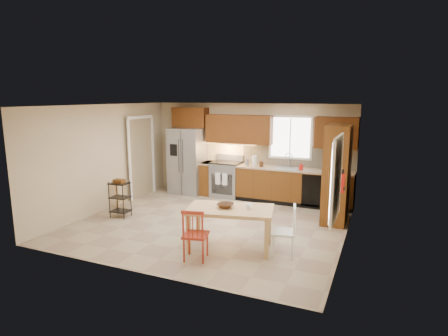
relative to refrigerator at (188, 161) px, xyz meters
name	(u,v)px	position (x,y,z in m)	size (l,w,h in m)	color
floor	(210,223)	(1.70, -2.12, -0.91)	(5.50, 5.50, 0.00)	tan
ceiling	(209,105)	(1.70, -2.12, 1.59)	(5.50, 5.00, 0.02)	silver
wall_back	(250,150)	(1.70, 0.38, 0.34)	(5.50, 0.02, 2.50)	#CCB793
wall_front	(138,195)	(1.70, -4.62, 0.34)	(5.50, 0.02, 2.50)	#CCB793
wall_left	(105,158)	(-1.05, -2.12, 0.34)	(0.02, 5.00, 2.50)	#CCB793
wall_right	(348,177)	(4.45, -2.12, 0.34)	(0.02, 5.00, 2.50)	#CCB793
refrigerator	(188,161)	(0.00, 0.00, 0.00)	(0.92, 0.75, 1.82)	gray
range_stove	(226,180)	(1.15, 0.06, -0.45)	(0.76, 0.63, 0.92)	gray
base_cabinet_narrow	(208,178)	(0.60, 0.08, -0.46)	(0.30, 0.60, 0.90)	brown
base_cabinet_run	(294,186)	(2.99, 0.08, -0.46)	(2.92, 0.60, 0.90)	brown
dishwasher	(314,191)	(3.55, -0.22, -0.46)	(0.60, 0.02, 0.78)	black
backsplash	(297,156)	(2.99, 0.36, 0.27)	(2.92, 0.03, 0.55)	#C5B794
upper_over_fridge	(190,117)	(0.00, 0.20, 1.19)	(1.00, 0.35, 0.55)	#57310E
upper_left_block	(239,129)	(1.45, 0.20, 0.92)	(1.80, 0.35, 0.75)	#57310E
upper_right_block	(337,133)	(3.95, 0.20, 0.92)	(1.00, 0.35, 0.75)	#57310E
window_back	(290,137)	(2.80, 0.35, 0.74)	(1.12, 0.04, 1.12)	white
sink	(287,170)	(2.80, 0.08, -0.05)	(0.62, 0.46, 0.16)	gray
undercab_glow	(228,144)	(1.15, 0.17, 0.52)	(1.60, 0.30, 0.01)	#FFBF66
soap_bottle	(301,166)	(3.18, -0.02, 0.09)	(0.09, 0.09, 0.19)	red
paper_towel	(254,161)	(1.95, 0.03, 0.13)	(0.12, 0.12, 0.28)	white
canister_steel	(247,162)	(1.75, 0.03, 0.08)	(0.11, 0.11, 0.18)	gray
canister_wood	(261,164)	(2.15, 0.00, 0.06)	(0.10, 0.10, 0.14)	#442312
pantry	(337,174)	(4.13, -0.93, 0.14)	(0.50, 0.95, 2.10)	brown
fire_extinguisher	(341,183)	(4.33, -1.98, 0.19)	(0.12, 0.12, 0.36)	red
window_right	(337,179)	(4.38, -3.27, 0.54)	(0.04, 1.02, 1.32)	white
doorway	(141,158)	(-0.97, -0.82, 0.14)	(0.04, 0.95, 2.10)	#8C7A59
dining_table	(230,229)	(2.59, -3.18, -0.54)	(1.50, 0.84, 0.73)	tan
chair_red	(196,234)	(2.24, -3.83, -0.47)	(0.41, 0.41, 0.88)	maroon
chair_white	(283,231)	(3.54, -3.13, -0.47)	(0.41, 0.41, 0.88)	white
table_bowl	(225,208)	(2.50, -3.18, -0.17)	(0.30, 0.30, 0.07)	#442312
table_jar	(250,208)	(2.92, -3.09, -0.14)	(0.11, 0.11, 0.12)	white
bar_stool	(121,195)	(-0.80, -1.95, -0.59)	(0.31, 0.31, 0.65)	tan
utility_cart	(120,199)	(-0.35, -2.52, -0.50)	(0.41, 0.32, 0.82)	black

